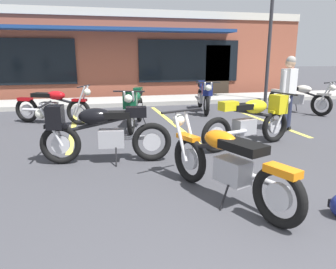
{
  "coord_description": "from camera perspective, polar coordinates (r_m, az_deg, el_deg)",
  "views": [
    {
      "loc": [
        -0.83,
        -0.6,
        1.69
      ],
      "look_at": [
        0.28,
        3.88,
        0.55
      ],
      "focal_mm": 34.47,
      "sensor_mm": 36.0,
      "label": 1
    }
  ],
  "objects": [
    {
      "name": "ground_plane",
      "position": [
        4.58,
        -2.48,
        -7.8
      ],
      "size": [
        80.0,
        80.0,
        0.0
      ],
      "primitive_type": "plane",
      "color": "#3D3D42"
    },
    {
      "name": "sidewalk_kerb",
      "position": [
        11.75,
        -9.78,
        5.74
      ],
      "size": [
        22.0,
        1.8,
        0.14
      ],
      "primitive_type": "cube",
      "color": "#A8A59E",
      "rests_on": "ground_plane"
    },
    {
      "name": "brick_storefront_building",
      "position": [
        15.75,
        -11.22,
        13.72
      ],
      "size": [
        16.81,
        6.01,
        3.43
      ],
      "color": "brown",
      "rests_on": "ground_plane"
    },
    {
      "name": "painted_stall_lines",
      "position": [
        8.23,
        -7.83,
        1.9
      ],
      "size": [
        7.44,
        4.8,
        0.01
      ],
      "color": "#DBCC4C",
      "rests_on": "ground_plane"
    },
    {
      "name": "motorcycle_foreground_classic",
      "position": [
        3.84,
        10.29,
        -5.0
      ],
      "size": [
        1.04,
        2.02,
        0.98
      ],
      "color": "black",
      "rests_on": "ground_plane"
    },
    {
      "name": "motorcycle_red_sportbike",
      "position": [
        9.85,
        6.33,
        7.01
      ],
      "size": [
        0.79,
        2.09,
        0.98
      ],
      "color": "black",
      "rests_on": "ground_plane"
    },
    {
      "name": "motorcycle_black_cruiser",
      "position": [
        8.61,
        -19.73,
        4.85
      ],
      "size": [
        1.95,
        1.19,
        0.98
      ],
      "color": "black",
      "rests_on": "ground_plane"
    },
    {
      "name": "motorcycle_silver_naked",
      "position": [
        5.21,
        -12.13,
        0.66
      ],
      "size": [
        2.1,
        0.72,
        0.98
      ],
      "color": "black",
      "rests_on": "ground_plane"
    },
    {
      "name": "motorcycle_blue_standard",
      "position": [
        7.62,
        -5.89,
        5.02
      ],
      "size": [
        0.92,
        2.06,
        0.98
      ],
      "color": "black",
      "rests_on": "ground_plane"
    },
    {
      "name": "motorcycle_green_cafe_racer",
      "position": [
        10.47,
        22.17,
        6.11
      ],
      "size": [
        1.14,
        1.98,
        0.98
      ],
      "color": "black",
      "rests_on": "ground_plane"
    },
    {
      "name": "motorcycle_orange_scrambler",
      "position": [
        6.24,
        14.73,
        2.68
      ],
      "size": [
        2.07,
        0.92,
        0.98
      ],
      "color": "black",
      "rests_on": "ground_plane"
    },
    {
      "name": "person_in_shorts_foreground",
      "position": [
        7.77,
        20.48,
        7.54
      ],
      "size": [
        0.57,
        0.41,
        1.68
      ],
      "color": "black",
      "rests_on": "ground_plane"
    },
    {
      "name": "parking_lot_lamp_post",
      "position": [
        12.24,
        18.15,
        20.28
      ],
      "size": [
        0.24,
        0.76,
        4.93
      ],
      "color": "#2D2D33",
      "rests_on": "ground_plane"
    }
  ]
}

